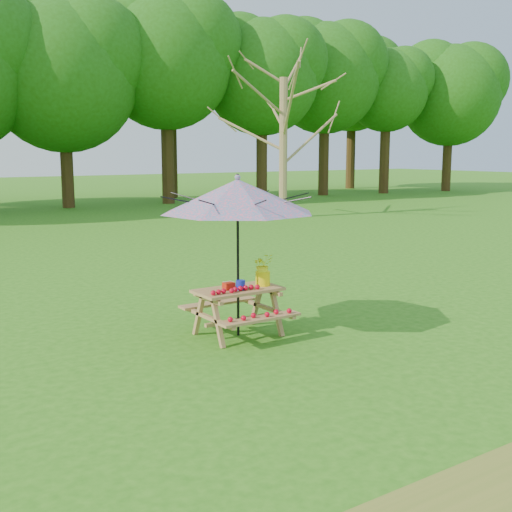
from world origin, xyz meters
TOP-DOWN VIEW (x-y plane):
  - treeline at (0.00, 22.00)m, footprint 60.00×12.00m
  - bare_tree at (5.64, 14.52)m, footprint 7.91×7.91m
  - picnic_table at (-4.34, 1.98)m, footprint 1.20×1.32m
  - patio_umbrella at (-4.34, 1.99)m, footprint 2.58×2.58m
  - produce_bins at (-4.40, 2.00)m, footprint 0.28×0.37m
  - tomatoes_row at (-4.49, 1.81)m, footprint 0.77×0.13m
  - flower_bucket at (-3.94, 1.97)m, footprint 0.30×0.27m

SIDE VIEW (x-z plane):
  - picnic_table at x=-4.34m, z-range -0.01..0.66m
  - tomatoes_row at x=-4.49m, z-range 0.67..0.74m
  - produce_bins at x=-4.40m, z-range 0.66..0.79m
  - flower_bucket at x=-3.94m, z-range 0.68..1.14m
  - patio_umbrella at x=-4.34m, z-range 0.82..3.07m
  - bare_tree at x=5.64m, z-range 1.31..13.51m
  - treeline at x=0.00m, z-range 0.00..16.00m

